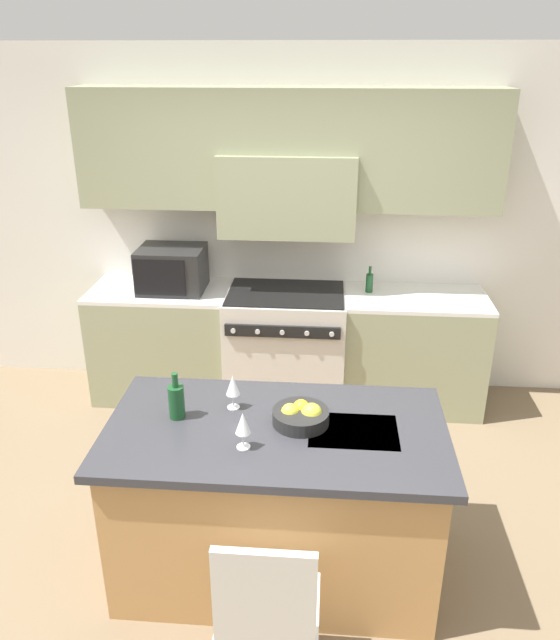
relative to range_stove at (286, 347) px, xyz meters
name	(u,v)px	position (x,y,z in m)	size (l,w,h in m)	color
ground_plane	(262,557)	(0.00, -1.78, -0.46)	(10.00, 10.00, 0.00)	#7A664C
back_cabinetry	(289,200)	(0.00, 0.28, 1.12)	(10.00, 0.46, 2.70)	silver
back_counter	(286,346)	(0.00, 0.02, -0.01)	(3.08, 0.62, 0.91)	gray
range_stove	(286,347)	(0.00, 0.00, 0.00)	(0.92, 0.70, 0.92)	beige
microwave	(172,269)	(-0.88, 0.02, 0.62)	(0.50, 0.41, 0.34)	black
kitchen_island	(276,499)	(0.08, -1.83, -0.01)	(1.71, 0.93, 0.90)	#B7844C
island_chair	(267,612)	(0.12, -2.62, 0.07)	(0.42, 0.40, 0.95)	beige
wine_bottle	(176,401)	(-0.43, -1.78, 0.53)	(0.08, 0.08, 0.25)	#194723
wine_glass_near	(243,424)	(-0.05, -2.02, 0.57)	(0.07, 0.07, 0.19)	white
wine_glass_far	(233,386)	(-0.15, -1.67, 0.57)	(0.07, 0.07, 0.19)	white
fruit_bowl	(301,415)	(0.21, -1.78, 0.48)	(0.29, 0.29, 0.11)	black
oil_bottle_on_counter	(369,282)	(0.64, 0.09, 0.53)	(0.06, 0.06, 0.21)	#194723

